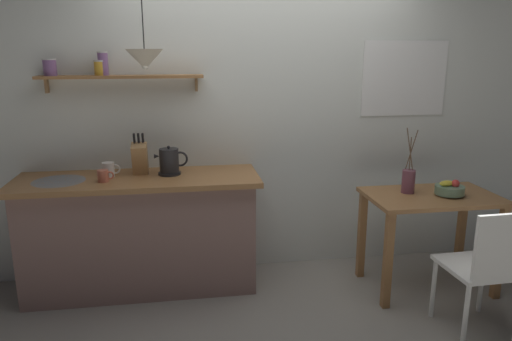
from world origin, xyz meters
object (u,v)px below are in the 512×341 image
object	(u,v)px
dining_chair_near	(487,265)
pendant_lamp	(145,59)
twig_vase	(408,181)
fruit_bowl	(450,189)
coffee_mug_spare	(104,176)
electric_kettle	(170,162)
dining_table	(430,212)
knife_block	(140,158)
coffee_mug_by_sink	(109,170)

from	to	relation	value
dining_chair_near	pendant_lamp	xyz separation A→B (m)	(-2.15, 0.87, 1.28)
twig_vase	fruit_bowl	bearing A→B (deg)	-23.66
fruit_bowl	coffee_mug_spare	size ratio (longest dim) A/B	1.85
dining_chair_near	electric_kettle	xyz separation A→B (m)	(-2.01, 1.06, 0.51)
fruit_bowl	twig_vase	bearing A→B (deg)	156.34
dining_table	coffee_mug_spare	xyz separation A→B (m)	(-2.46, 0.23, 0.33)
twig_vase	dining_table	bearing A→B (deg)	-26.92
knife_block	coffee_mug_spare	bearing A→B (deg)	-144.89
coffee_mug_spare	dining_chair_near	bearing A→B (deg)	-20.34
knife_block	coffee_mug_spare	world-z (taller)	knife_block
dining_table	twig_vase	bearing A→B (deg)	153.08
twig_vase	coffee_mug_by_sink	xyz separation A→B (m)	(-2.28, 0.29, 0.11)
fruit_bowl	coffee_mug_by_sink	distance (m)	2.60
coffee_mug_by_sink	dining_table	bearing A→B (deg)	-8.63
dining_chair_near	coffee_mug_by_sink	bearing A→B (deg)	156.68
dining_chair_near	knife_block	distance (m)	2.55
pendant_lamp	coffee_mug_by_sink	bearing A→B (deg)	148.60
dining_table	dining_chair_near	distance (m)	0.70
twig_vase	coffee_mug_by_sink	size ratio (longest dim) A/B	3.80
twig_vase	electric_kettle	distance (m)	1.86
coffee_mug_spare	electric_kettle	bearing A→B (deg)	16.30
fruit_bowl	pendant_lamp	xyz separation A→B (m)	(-2.24, 0.21, 0.97)
fruit_bowl	twig_vase	size ratio (longest dim) A/B	0.43
electric_kettle	coffee_mug_spare	size ratio (longest dim) A/B	2.17
knife_block	coffee_mug_by_sink	distance (m)	0.24
dining_table	coffee_mug_by_sink	bearing A→B (deg)	171.37
fruit_bowl	dining_chair_near	bearing A→B (deg)	-98.07
knife_block	twig_vase	bearing A→B (deg)	-8.92
electric_kettle	knife_block	size ratio (longest dim) A/B	0.79
twig_vase	knife_block	distance (m)	2.08
pendant_lamp	twig_vase	bearing A→B (deg)	-2.67
knife_block	electric_kettle	bearing A→B (deg)	-9.33
fruit_bowl	electric_kettle	world-z (taller)	electric_kettle
electric_kettle	pendant_lamp	xyz separation A→B (m)	(-0.13, -0.19, 0.77)
twig_vase	pendant_lamp	distance (m)	2.17
dining_chair_near	coffee_mug_by_sink	world-z (taller)	coffee_mug_by_sink
coffee_mug_spare	coffee_mug_by_sink	bearing A→B (deg)	82.57
coffee_mug_by_sink	dining_chair_near	bearing A→B (deg)	-23.32
dining_table	coffee_mug_by_sink	distance (m)	2.50
twig_vase	dining_chair_near	bearing A→B (deg)	-76.47
dining_chair_near	fruit_bowl	distance (m)	0.73
coffee_mug_by_sink	coffee_mug_spare	xyz separation A→B (m)	(-0.02, -0.14, -0.01)
twig_vase	coffee_mug_by_sink	distance (m)	2.30
dining_table	knife_block	distance (m)	2.29
dining_chair_near	electric_kettle	distance (m)	2.33
twig_vase	electric_kettle	size ratio (longest dim) A/B	2.00
fruit_bowl	pendant_lamp	world-z (taller)	pendant_lamp
pendant_lamp	dining_table	bearing A→B (deg)	-4.68
knife_block	pendant_lamp	size ratio (longest dim) A/B	0.61
fruit_bowl	pendant_lamp	distance (m)	2.45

